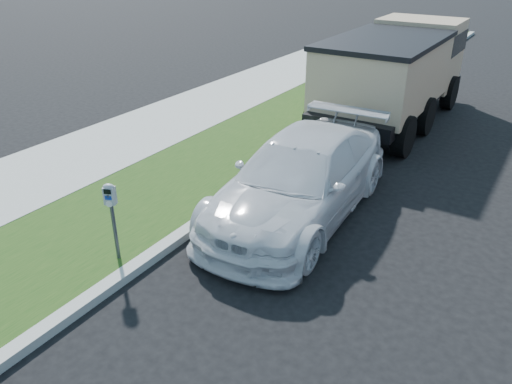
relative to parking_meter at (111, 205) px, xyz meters
The scene contains 5 objects.
ground 3.30m from the parking_meter, 15.76° to the left, with size 120.00×120.00×0.00m, color black.
streetside 3.98m from the parking_meter, 132.27° to the left, with size 6.12×50.00×0.15m.
parking_meter is the anchor object (origin of this frame).
white_wagon 3.64m from the parking_meter, 60.59° to the left, with size 2.21×5.45×1.58m, color silver.
dump_truck 10.13m from the parking_meter, 82.15° to the left, with size 2.81×6.94×2.71m.
Camera 1 is at (2.70, -5.57, 4.90)m, focal length 35.00 mm.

